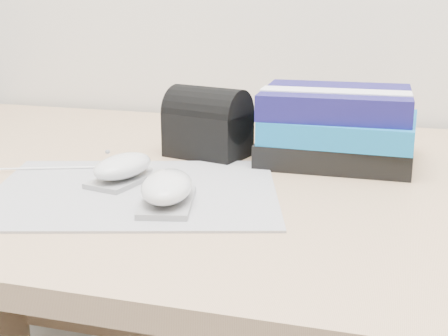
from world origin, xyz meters
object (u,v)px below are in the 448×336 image
(desk, at_px, (316,308))
(pouch, at_px, (208,123))
(book_stack, at_px, (337,126))
(mouse_rear, at_px, (123,168))
(mouse_front, at_px, (167,189))

(desk, height_order, pouch, pouch)
(book_stack, relative_size, pouch, 1.68)
(mouse_rear, distance_m, book_stack, 0.34)
(mouse_rear, distance_m, pouch, 0.19)
(mouse_front, distance_m, pouch, 0.25)
(mouse_rear, xyz_separation_m, mouse_front, (0.09, -0.07, 0.00))
(pouch, bearing_deg, mouse_rear, -110.74)
(book_stack, distance_m, pouch, 0.20)
(mouse_front, bearing_deg, mouse_rear, 141.62)
(desk, bearing_deg, book_stack, 74.45)
(mouse_rear, xyz_separation_m, book_stack, (0.27, 0.20, 0.03))
(mouse_rear, height_order, mouse_front, mouse_front)
(pouch, bearing_deg, book_stack, 7.62)
(book_stack, bearing_deg, desk, -105.55)
(mouse_rear, bearing_deg, pouch, 69.26)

